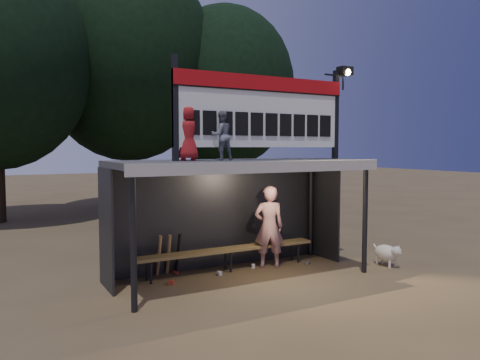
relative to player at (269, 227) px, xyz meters
name	(u,v)px	position (x,y,z in m)	size (l,w,h in m)	color
ground	(241,277)	(-0.91, -0.40, -0.87)	(80.00, 80.00, 0.00)	#503E28
player	(269,227)	(0.00, 0.00, 0.00)	(0.64, 0.42, 1.75)	silver
child_a	(221,136)	(-1.36, -0.46, 1.91)	(0.45, 0.35, 0.93)	slate
child_b	(188,134)	(-2.01, -0.40, 1.94)	(0.48, 0.31, 0.99)	maroon
dugout_shelter	(235,184)	(-0.91, -0.16, 0.97)	(5.10, 2.08, 2.32)	#39393B
scoreboard_assembly	(266,109)	(-0.35, -0.41, 2.45)	(4.10, 0.27, 1.99)	black
bench	(228,250)	(-0.91, 0.15, -0.44)	(4.00, 0.35, 0.48)	olive
tree_mid	(128,60)	(0.09, 11.10, 5.29)	(7.22, 7.22, 10.36)	black
tree_right	(225,87)	(4.09, 10.10, 4.31)	(6.08, 6.08, 8.72)	black
dog	(387,253)	(2.31, -1.15, -0.60)	(0.36, 0.81, 0.49)	beige
bats	(169,254)	(-2.11, 0.42, -0.44)	(0.48, 0.33, 0.84)	#9C7049
litter	(228,271)	(-0.99, 0.01, -0.84)	(3.31, 0.77, 0.08)	red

